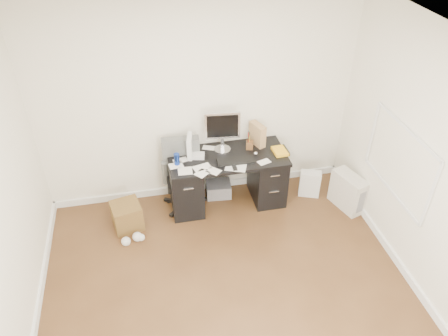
{
  "coord_description": "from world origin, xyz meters",
  "views": [
    {
      "loc": [
        -0.67,
        -2.81,
        3.88
      ],
      "look_at": [
        0.16,
        1.2,
        0.9
      ],
      "focal_mm": 35.0,
      "sensor_mm": 36.0,
      "label": 1
    }
  ],
  "objects_px": {
    "pc_tower": "(348,192)",
    "keyboard": "(236,161)",
    "desk": "(227,178)",
    "lcd_monitor": "(222,132)",
    "wicker_basket": "(127,216)",
    "office_chair": "(183,177)"
  },
  "relations": [
    {
      "from": "pc_tower",
      "to": "keyboard",
      "type": "bearing_deg",
      "value": 151.43
    },
    {
      "from": "desk",
      "to": "lcd_monitor",
      "type": "xyz_separation_m",
      "value": [
        -0.03,
        0.14,
        0.63
      ]
    },
    {
      "from": "keyboard",
      "to": "wicker_basket",
      "type": "distance_m",
      "value": 1.53
    },
    {
      "from": "keyboard",
      "to": "wicker_basket",
      "type": "height_order",
      "value": "keyboard"
    },
    {
      "from": "office_chair",
      "to": "desk",
      "type": "bearing_deg",
      "value": 0.29
    },
    {
      "from": "lcd_monitor",
      "to": "wicker_basket",
      "type": "distance_m",
      "value": 1.6
    },
    {
      "from": "pc_tower",
      "to": "office_chair",
      "type": "bearing_deg",
      "value": 150.16
    },
    {
      "from": "office_chair",
      "to": "pc_tower",
      "type": "height_order",
      "value": "office_chair"
    },
    {
      "from": "office_chair",
      "to": "pc_tower",
      "type": "distance_m",
      "value": 2.18
    },
    {
      "from": "wicker_basket",
      "to": "desk",
      "type": "bearing_deg",
      "value": 9.35
    },
    {
      "from": "office_chair",
      "to": "wicker_basket",
      "type": "relative_size",
      "value": 2.81
    },
    {
      "from": "keyboard",
      "to": "pc_tower",
      "type": "xyz_separation_m",
      "value": [
        1.46,
        -0.27,
        -0.52
      ]
    },
    {
      "from": "office_chair",
      "to": "wicker_basket",
      "type": "distance_m",
      "value": 0.86
    },
    {
      "from": "desk",
      "to": "pc_tower",
      "type": "bearing_deg",
      "value": -15.29
    },
    {
      "from": "office_chair",
      "to": "keyboard",
      "type": "bearing_deg",
      "value": -12.07
    },
    {
      "from": "office_chair",
      "to": "pc_tower",
      "type": "relative_size",
      "value": 1.97
    },
    {
      "from": "lcd_monitor",
      "to": "pc_tower",
      "type": "relative_size",
      "value": 1.14
    },
    {
      "from": "lcd_monitor",
      "to": "pc_tower",
      "type": "xyz_separation_m",
      "value": [
        1.58,
        -0.56,
        -0.78
      ]
    },
    {
      "from": "office_chair",
      "to": "wicker_basket",
      "type": "bearing_deg",
      "value": -159.63
    },
    {
      "from": "lcd_monitor",
      "to": "keyboard",
      "type": "distance_m",
      "value": 0.41
    },
    {
      "from": "keyboard",
      "to": "office_chair",
      "type": "height_order",
      "value": "office_chair"
    },
    {
      "from": "desk",
      "to": "office_chair",
      "type": "height_order",
      "value": "office_chair"
    }
  ]
}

